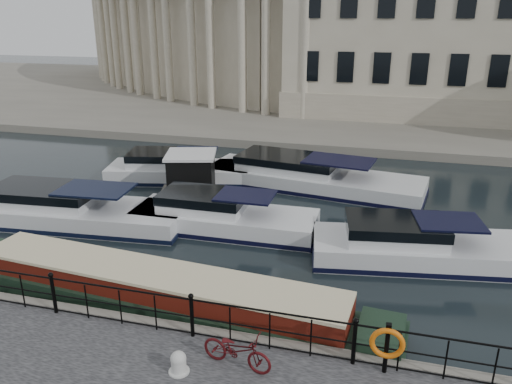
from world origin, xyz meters
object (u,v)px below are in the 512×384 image
bicycle (237,350)px  mooring_bollard (179,363)px  harbour_hut (192,177)px  life_ring_post (387,344)px  narrowboat (155,295)px

bicycle → mooring_bollard: 1.35m
bicycle → harbour_hut: bearing=37.0°
mooring_bollard → harbour_hut: 13.24m
life_ring_post → narrowboat: (-6.64, 1.95, -0.98)m
bicycle → life_ring_post: life_ring_post is taller
bicycle → narrowboat: bicycle is taller
harbour_hut → bicycle: bearing=-79.2°
narrowboat → life_ring_post: bearing=-11.7°
narrowboat → harbour_hut: bearing=110.4°
bicycle → mooring_bollard: size_ratio=3.19×
mooring_bollard → harbour_hut: bearing=110.9°
mooring_bollard → narrowboat: size_ratio=0.04×
bicycle → harbour_hut: harbour_hut is taller
narrowboat → harbour_hut: 9.62m
life_ring_post → harbour_hut: size_ratio=0.35×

